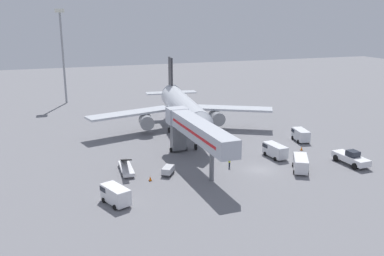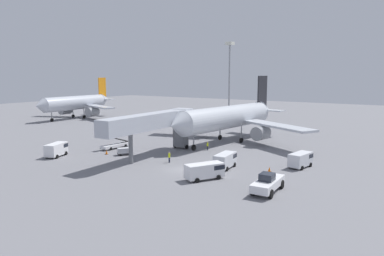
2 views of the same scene
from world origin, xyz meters
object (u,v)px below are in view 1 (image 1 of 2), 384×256
object	(u,v)px
safety_cone_bravo	(302,148)
apron_light_mast	(62,39)
service_van_mid_center	(300,134)
service_van_mid_left	(115,194)
ground_crew_worker_midground	(229,162)
service_van_far_center	(301,163)
ground_crew_worker_foreground	(204,142)
jet_bridge	(195,130)
service_van_near_left	(275,150)
safety_cone_alpha	(150,178)
baggage_cart_near_right	(168,170)
airplane_at_gate	(182,108)
pushback_tug	(351,158)
belt_loader_truck	(126,167)

from	to	relation	value
safety_cone_bravo	apron_light_mast	world-z (taller)	apron_light_mast
service_van_mid_center	service_van_mid_left	distance (m)	42.35
service_van_mid_center	service_van_mid_left	size ratio (longest dim) A/B	0.98
service_van_mid_left	ground_crew_worker_midground	bearing A→B (deg)	20.71
service_van_far_center	safety_cone_bravo	size ratio (longest dim) A/B	7.72
ground_crew_worker_foreground	safety_cone_bravo	size ratio (longest dim) A/B	2.30
jet_bridge	service_van_mid_center	size ratio (longest dim) A/B	4.77
service_van_near_left	safety_cone_alpha	size ratio (longest dim) A/B	6.62
service_van_near_left	ground_crew_worker_midground	world-z (taller)	service_van_near_left
baggage_cart_near_right	service_van_mid_left	bearing A→B (deg)	-141.02
service_van_near_left	safety_cone_bravo	size ratio (longest dim) A/B	6.83
service_van_mid_left	baggage_cart_near_right	world-z (taller)	service_van_mid_left
airplane_at_gate	pushback_tug	distance (m)	34.68
pushback_tug	service_van_mid_left	size ratio (longest dim) A/B	1.37
service_van_mid_center	baggage_cart_near_right	xyz separation A→B (m)	(-29.59, -8.88, -0.58)
service_van_mid_center	service_van_mid_left	xyz separation A→B (m)	(-39.00, -16.50, 0.03)
airplane_at_gate	safety_cone_alpha	distance (m)	27.66
pushback_tug	apron_light_mast	distance (m)	81.27
baggage_cart_near_right	safety_cone_alpha	bearing A→B (deg)	-154.61
pushback_tug	baggage_cart_near_right	size ratio (longest dim) A/B	2.34
service_van_far_center	ground_crew_worker_foreground	xyz separation A→B (m)	(-9.83, 16.96, -0.38)
pushback_tug	safety_cone_alpha	size ratio (longest dim) A/B	8.92
service_van_mid_center	baggage_cart_near_right	bearing A→B (deg)	-163.29
service_van_mid_center	safety_cone_alpha	distance (m)	34.41
service_van_far_center	ground_crew_worker_foreground	size ratio (longest dim) A/B	3.36
airplane_at_gate	service_van_far_center	world-z (taller)	airplane_at_gate
pushback_tug	ground_crew_worker_midground	bearing A→B (deg)	164.43
jet_bridge	service_van_mid_left	world-z (taller)	jet_bridge
service_van_near_left	safety_cone_alpha	world-z (taller)	service_van_near_left
jet_bridge	service_van_mid_left	size ratio (longest dim) A/B	4.67
jet_bridge	safety_cone_alpha	distance (m)	10.96
ground_crew_worker_foreground	apron_light_mast	distance (m)	57.71
belt_loader_truck	apron_light_mast	world-z (taller)	apron_light_mast
safety_cone_alpha	safety_cone_bravo	bearing A→B (deg)	9.82
baggage_cart_near_right	apron_light_mast	size ratio (longest dim) A/B	0.12
service_van_near_left	apron_light_mast	distance (m)	70.09
service_van_mid_left	baggage_cart_near_right	bearing A→B (deg)	38.98
service_van_near_left	service_van_mid_left	bearing A→B (deg)	-161.94
pushback_tug	service_van_mid_center	world-z (taller)	pushback_tug
airplane_at_gate	service_van_mid_left	world-z (taller)	airplane_at_gate
service_van_far_center	apron_light_mast	size ratio (longest dim) A/B	0.23
service_van_mid_center	apron_light_mast	distance (m)	69.43
safety_cone_bravo	safety_cone_alpha	bearing A→B (deg)	-170.18
service_van_near_left	ground_crew_worker_midground	xyz separation A→B (m)	(-9.50, -2.07, -0.36)
airplane_at_gate	apron_light_mast	size ratio (longest dim) A/B	1.55
service_van_far_center	ground_crew_worker_midground	world-z (taller)	service_van_far_center
jet_bridge	safety_cone_bravo	xyz separation A→B (m)	(21.12, 1.25, -5.72)
belt_loader_truck	service_van_mid_center	xyz separation A→B (m)	(35.43, 5.51, 0.55)
airplane_at_gate	ground_crew_worker_midground	size ratio (longest dim) A/B	21.88
jet_bridge	ground_crew_worker_midground	world-z (taller)	jet_bridge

